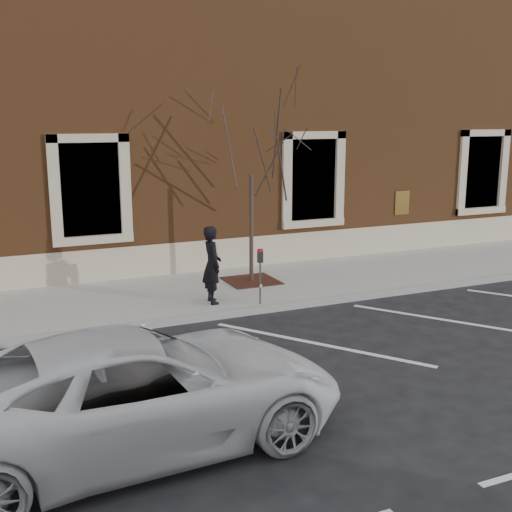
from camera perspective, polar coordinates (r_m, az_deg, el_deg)
name	(u,v)px	position (r m, az deg, el deg)	size (l,w,h in m)	color
ground	(267,312)	(13.79, 1.02, -4.96)	(120.00, 120.00, 0.00)	#28282B
sidewalk_near	(236,289)	(15.31, -1.75, -2.91)	(40.00, 3.50, 0.15)	#BCB7B0
curb_near	(268,309)	(13.72, 1.11, -4.71)	(40.00, 0.12, 0.15)	#9E9E99
parking_stripes	(318,344)	(11.94, 5.52, -7.78)	(28.00, 4.40, 0.01)	silver
building_civic	(162,120)	(20.45, -8.34, 11.90)	(40.00, 8.62, 8.00)	brown
man	(212,265)	(13.73, -3.93, -0.79)	(0.61, 0.40, 1.68)	black
parking_meter	(260,266)	(13.60, 0.38, -0.89)	(0.11, 0.08, 1.20)	#595B60
tree_grate	(251,281)	(15.67, -0.41, -2.21)	(1.21, 1.21, 0.03)	#471F16
sapling	(251,144)	(15.18, -0.43, 9.90)	(2.83, 2.83, 4.72)	#403027
white_truck	(137,390)	(8.32, -10.51, -11.65)	(2.46, 5.33, 1.48)	white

